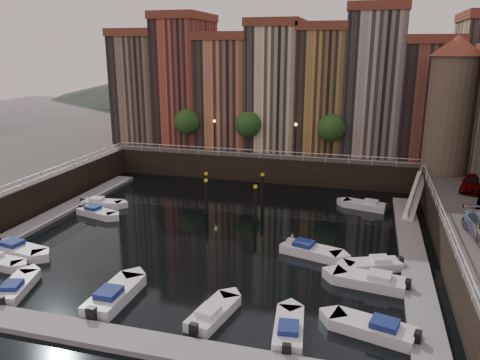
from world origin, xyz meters
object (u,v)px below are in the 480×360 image
(gangway, at_px, (416,193))
(car_a, at_px, (472,184))
(boat_left_2, at_px, (97,212))
(mooring_pilings, at_px, (232,195))
(boat_left_1, at_px, (18,250))
(corner_tower, at_px, (451,103))

(gangway, relative_size, car_a, 1.93)
(boat_left_2, xyz_separation_m, car_a, (33.94, 7.57, 3.40))
(boat_left_2, bearing_deg, mooring_pilings, 35.46)
(boat_left_1, bearing_deg, car_a, 36.11)
(boat_left_1, bearing_deg, boat_left_2, 93.90)
(car_a, bearing_deg, corner_tower, 119.00)
(gangway, height_order, boat_left_1, gangway)
(mooring_pilings, distance_m, boat_left_2, 13.16)
(boat_left_1, relative_size, boat_left_2, 1.14)
(boat_left_2, height_order, car_a, car_a)
(boat_left_1, relative_size, car_a, 1.17)
(boat_left_1, bearing_deg, gangway, 42.10)
(corner_tower, distance_m, mooring_pilings, 23.81)
(corner_tower, height_order, boat_left_1, corner_tower)
(mooring_pilings, distance_m, boat_left_1, 19.42)
(mooring_pilings, bearing_deg, car_a, 7.42)
(corner_tower, relative_size, car_a, 3.20)
(corner_tower, bearing_deg, boat_left_2, -156.52)
(mooring_pilings, xyz_separation_m, boat_left_2, (-12.21, -4.74, -1.32))
(gangway, height_order, car_a, car_a)
(corner_tower, relative_size, mooring_pilings, 2.21)
(boat_left_2, distance_m, car_a, 34.94)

